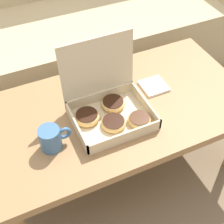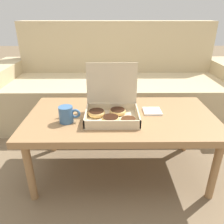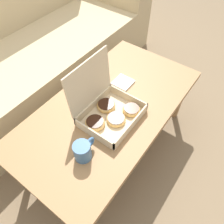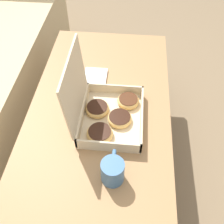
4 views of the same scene
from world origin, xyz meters
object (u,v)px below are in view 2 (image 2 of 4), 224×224
coffee_table (121,121)px  pastry_box (112,110)px  coffee_mug (67,114)px  couch (117,87)px

coffee_table → pastry_box: pastry_box is taller
coffee_table → pastry_box: size_ratio=3.71×
coffee_table → pastry_box: 0.11m
coffee_table → coffee_mug: size_ratio=9.39×
couch → coffee_table: bearing=-90.0°
coffee_table → coffee_mug: (-0.32, -0.09, 0.09)m
coffee_table → coffee_mug: 0.34m
pastry_box → coffee_mug: bearing=-167.8°
couch → coffee_mug: bearing=-107.7°
couch → coffee_table: 0.91m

